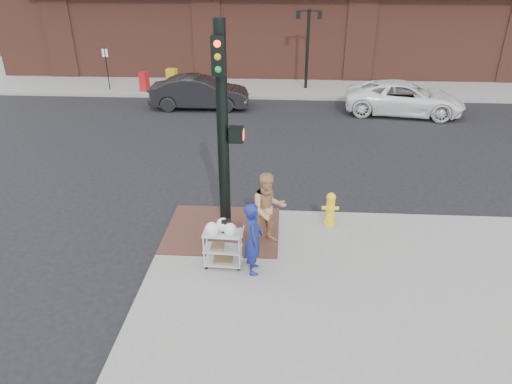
# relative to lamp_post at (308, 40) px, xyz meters

# --- Properties ---
(ground) EXTENTS (220.00, 220.00, 0.00)m
(ground) POSITION_rel_lamp_post_xyz_m (-2.00, -16.00, -2.62)
(ground) COLOR black
(ground) RESTS_ON ground
(sidewalk_far) EXTENTS (65.00, 36.00, 0.15)m
(sidewalk_far) POSITION_rel_lamp_post_xyz_m (10.50, 16.00, -2.54)
(sidewalk_far) COLOR gray
(sidewalk_far) RESTS_ON ground
(brick_curb_ramp) EXTENTS (2.80, 2.40, 0.01)m
(brick_curb_ramp) POSITION_rel_lamp_post_xyz_m (-2.60, -15.10, -2.46)
(brick_curb_ramp) COLOR #492622
(brick_curb_ramp) RESTS_ON sidewalk_near
(lamp_post) EXTENTS (1.32, 0.22, 4.00)m
(lamp_post) POSITION_rel_lamp_post_xyz_m (0.00, 0.00, 0.00)
(lamp_post) COLOR black
(lamp_post) RESTS_ON sidewalk_far
(parking_sign) EXTENTS (0.05, 0.05, 2.20)m
(parking_sign) POSITION_rel_lamp_post_xyz_m (-10.50, -1.00, -1.37)
(parking_sign) COLOR black
(parking_sign) RESTS_ON sidewalk_far
(traffic_signal_pole) EXTENTS (0.61, 0.51, 5.00)m
(traffic_signal_pole) POSITION_rel_lamp_post_xyz_m (-2.48, -15.23, 0.21)
(traffic_signal_pole) COLOR black
(traffic_signal_pole) RESTS_ON sidewalk_near
(woman_blue) EXTENTS (0.43, 0.62, 1.63)m
(woman_blue) POSITION_rel_lamp_post_xyz_m (-1.71, -16.75, -1.65)
(woman_blue) COLOR navy
(woman_blue) RESTS_ON sidewalk_near
(pedestrian_tan) EXTENTS (1.06, 0.95, 1.79)m
(pedestrian_tan) POSITION_rel_lamp_post_xyz_m (-1.45, -15.61, -1.57)
(pedestrian_tan) COLOR tan
(pedestrian_tan) RESTS_ON sidewalk_near
(sedan_dark) EXTENTS (4.63, 1.73, 1.51)m
(sedan_dark) POSITION_rel_lamp_post_xyz_m (-5.13, -3.77, -1.86)
(sedan_dark) COLOR black
(sedan_dark) RESTS_ON ground
(minivan_white) EXTENTS (5.53, 3.15, 1.45)m
(minivan_white) POSITION_rel_lamp_post_xyz_m (4.27, -4.11, -1.89)
(minivan_white) COLOR white
(minivan_white) RESTS_ON ground
(utility_cart) EXTENTS (0.83, 0.49, 1.13)m
(utility_cart) POSITION_rel_lamp_post_xyz_m (-2.39, -16.60, -1.96)
(utility_cart) COLOR #ACACB2
(utility_cart) RESTS_ON sidewalk_near
(fire_hydrant) EXTENTS (0.42, 0.30, 0.90)m
(fire_hydrant) POSITION_rel_lamp_post_xyz_m (0.08, -14.67, -2.01)
(fire_hydrant) COLOR yellow
(fire_hydrant) RESTS_ON sidewalk_near
(newsbox_red) EXTENTS (0.52, 0.49, 0.99)m
(newsbox_red) POSITION_rel_lamp_post_xyz_m (-8.50, -1.28, -1.97)
(newsbox_red) COLOR #B01419
(newsbox_red) RESTS_ON sidewalk_far
(newsbox_yellow) EXTENTS (0.55, 0.51, 1.15)m
(newsbox_yellow) POSITION_rel_lamp_post_xyz_m (-7.05, -1.08, -1.89)
(newsbox_yellow) COLOR gold
(newsbox_yellow) RESTS_ON sidewalk_far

